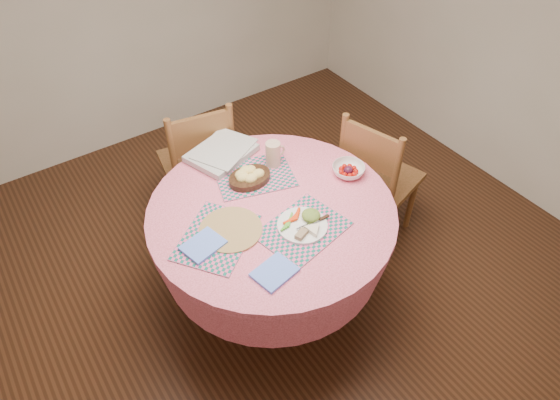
{
  "coord_description": "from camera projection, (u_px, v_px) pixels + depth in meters",
  "views": [
    {
      "loc": [
        -0.96,
        -1.47,
        2.47
      ],
      "look_at": [
        0.05,
        0.0,
        0.78
      ],
      "focal_mm": 32.0,
      "sensor_mm": 36.0,
      "label": 1
    }
  ],
  "objects": [
    {
      "name": "ground",
      "position": [
        273.0,
        298.0,
        2.98
      ],
      "size": [
        4.0,
        4.0,
        0.0
      ],
      "primitive_type": "plane",
      "color": "#331C0F",
      "rests_on": "ground"
    },
    {
      "name": "placemat_front",
      "position": [
        303.0,
        229.0,
        2.35
      ],
      "size": [
        0.45,
        0.38,
        0.01
      ],
      "primitive_type": "cube",
      "rotation": [
        0.0,
        0.0,
        0.2
      ],
      "color": "#116154",
      "rests_on": "dining_table"
    },
    {
      "name": "bread_bowl",
      "position": [
        249.0,
        176.0,
        2.58
      ],
      "size": [
        0.23,
        0.23,
        0.08
      ],
      "color": "black",
      "rests_on": "placemat_back"
    },
    {
      "name": "napkin_near",
      "position": [
        275.0,
        272.0,
        2.16
      ],
      "size": [
        0.2,
        0.17,
        0.01
      ],
      "primitive_type": "cube",
      "rotation": [
        0.0,
        0.0,
        0.2
      ],
      "color": "#628AFD",
      "rests_on": "dining_table"
    },
    {
      "name": "placemat_back",
      "position": [
        255.0,
        176.0,
        2.64
      ],
      "size": [
        0.47,
        0.4,
        0.01
      ],
      "primitive_type": "cube",
      "rotation": [
        0.0,
        0.0,
        -0.29
      ],
      "color": "#116154",
      "rests_on": "dining_table"
    },
    {
      "name": "wicker_trivet",
      "position": [
        231.0,
        229.0,
        2.35
      ],
      "size": [
        0.3,
        0.3,
        0.01
      ],
      "primitive_type": "cylinder",
      "color": "olive",
      "rests_on": "dining_table"
    },
    {
      "name": "dining_table",
      "position": [
        272.0,
        235.0,
        2.6
      ],
      "size": [
        1.24,
        1.24,
        0.75
      ],
      "color": "pink",
      "rests_on": "ground"
    },
    {
      "name": "latte_mug",
      "position": [
        273.0,
        154.0,
        2.66
      ],
      "size": [
        0.12,
        0.08,
        0.14
      ],
      "color": "#CCA98C",
      "rests_on": "placemat_back"
    },
    {
      "name": "room_envelope",
      "position": [
        269.0,
        17.0,
        1.8
      ],
      "size": [
        4.01,
        4.01,
        2.71
      ],
      "color": "silver",
      "rests_on": "ground"
    },
    {
      "name": "chair_right",
      "position": [
        376.0,
        177.0,
        3.04
      ],
      "size": [
        0.52,
        0.53,
        0.93
      ],
      "rotation": [
        0.0,
        0.0,
        1.85
      ],
      "color": "brown",
      "rests_on": "ground"
    },
    {
      "name": "newspaper_stack",
      "position": [
        222.0,
        152.0,
        2.74
      ],
      "size": [
        0.42,
        0.37,
        0.04
      ],
      "rotation": [
        0.0,
        0.0,
        0.32
      ],
      "color": "silver",
      "rests_on": "dining_table"
    },
    {
      "name": "napkin_far",
      "position": [
        203.0,
        245.0,
        2.27
      ],
      "size": [
        0.21,
        0.18,
        0.01
      ],
      "primitive_type": "cube",
      "rotation": [
        0.0,
        0.0,
        0.23
      ],
      "color": "#628AFD",
      "rests_on": "placemat_left"
    },
    {
      "name": "chair_back",
      "position": [
        200.0,
        162.0,
        3.14
      ],
      "size": [
        0.5,
        0.49,
        0.94
      ],
      "rotation": [
        0.0,
        0.0,
        2.97
      ],
      "color": "brown",
      "rests_on": "ground"
    },
    {
      "name": "placemat_left",
      "position": [
        217.0,
        237.0,
        2.32
      ],
      "size": [
        0.5,
        0.48,
        0.01
      ],
      "primitive_type": "cube",
      "rotation": [
        0.0,
        0.0,
        0.63
      ],
      "color": "#116154",
      "rests_on": "dining_table"
    },
    {
      "name": "dinner_plate",
      "position": [
        305.0,
        224.0,
        2.35
      ],
      "size": [
        0.24,
        0.25,
        0.05
      ],
      "rotation": [
        0.0,
        0.0,
        0.37
      ],
      "color": "white",
      "rests_on": "placemat_front"
    },
    {
      "name": "fruit_bowl",
      "position": [
        348.0,
        170.0,
        2.63
      ],
      "size": [
        0.21,
        0.21,
        0.05
      ],
      "rotation": [
        0.0,
        0.0,
        0.24
      ],
      "color": "white",
      "rests_on": "dining_table"
    }
  ]
}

